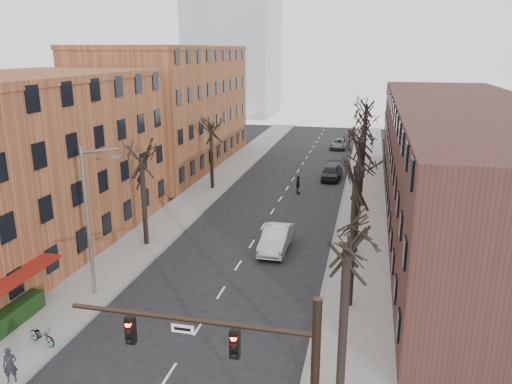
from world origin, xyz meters
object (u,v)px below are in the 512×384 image
Objects in this scene: pedestrian_a at (10,365)px; bicycle at (42,335)px; parked_car_near at (331,172)px; parked_car_mid at (333,170)px; silver_sedan at (276,239)px.

pedestrian_a is 2.92m from bicycle.
bicycle is at bearing 68.27° from pedestrian_a.
pedestrian_a is 0.92× the size of bicycle.
parked_car_mid is at bearing 86.61° from parked_car_near.
parked_car_mid is at bearing -0.56° from bicycle.
pedestrian_a is at bearing -153.78° from bicycle.
bicycle is (-0.51, 2.85, -0.34)m from pedestrian_a.
silver_sedan is 21.58m from parked_car_near.
parked_car_near is 1.57m from parked_car_mid.
parked_car_near is at bearing 84.17° from silver_sedan.
bicycle is (-8.89, -14.68, -0.24)m from silver_sedan.
silver_sedan is 1.07× the size of parked_car_mid.
pedestrian_a is (-8.37, -17.53, 0.10)m from silver_sedan.
parked_car_near is 40.40m from pedestrian_a.
parked_car_mid is at bearing 43.28° from pedestrian_a.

